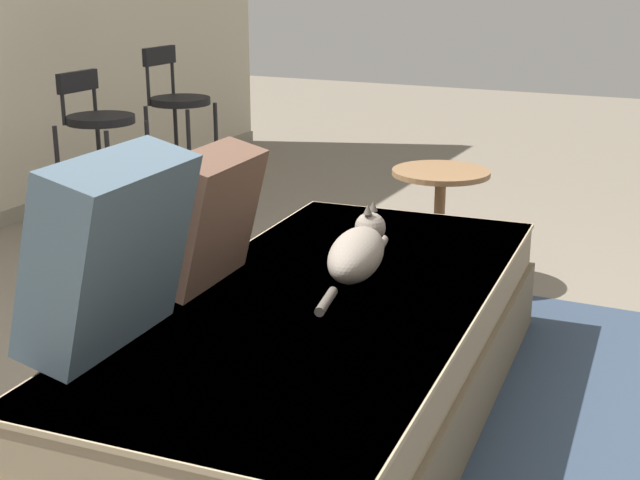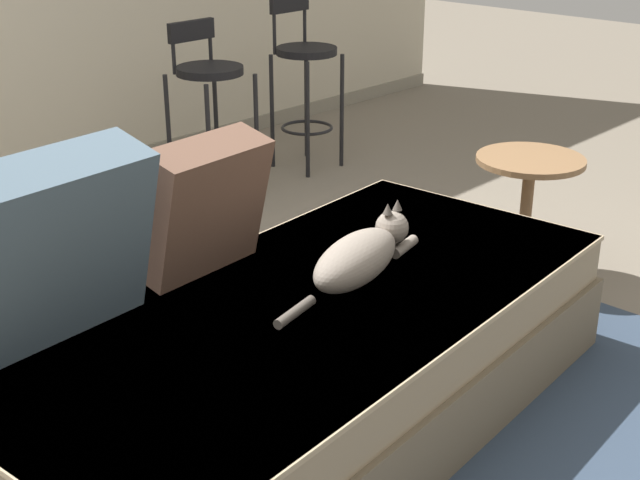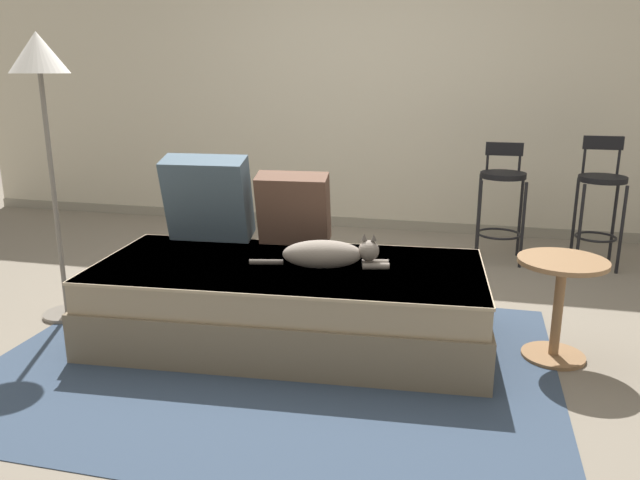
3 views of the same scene
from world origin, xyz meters
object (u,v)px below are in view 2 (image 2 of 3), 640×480
at_px(bar_stool_near_window, 209,97).
at_px(bar_stool_by_doorway, 305,71).
at_px(side_table, 527,200).
at_px(throw_pillow_middle, 202,206).
at_px(cat, 361,256).
at_px(couch, 310,362).
at_px(throw_pillow_corner, 57,245).

xyz_separation_m(bar_stool_near_window, bar_stool_by_doorway, (0.70, 0.00, 0.03)).
bearing_deg(bar_stool_by_doorway, side_table, -105.18).
bearing_deg(bar_stool_near_window, throw_pillow_middle, -130.75).
relative_size(cat, side_table, 1.40).
relative_size(bar_stool_by_doorway, side_table, 1.82).
xyz_separation_m(throw_pillow_middle, side_table, (1.47, -0.29, -0.31)).
distance_m(couch, cat, 0.36).
bearing_deg(throw_pillow_corner, bar_stool_by_doorway, 30.97).
relative_size(throw_pillow_corner, side_table, 0.99).
bearing_deg(cat, side_table, 5.09).
bearing_deg(side_table, cat, -174.91).
bearing_deg(throw_pillow_corner, throw_pillow_middle, 4.03).
distance_m(throw_pillow_corner, bar_stool_near_window, 2.31).
xyz_separation_m(couch, throw_pillow_corner, (-0.60, 0.35, 0.48)).
relative_size(throw_pillow_middle, cat, 0.59).
relative_size(throw_pillow_middle, bar_stool_near_window, 0.49).
relative_size(bar_stool_near_window, side_table, 1.70).
xyz_separation_m(throw_pillow_corner, bar_stool_near_window, (1.77, 1.48, -0.17)).
bearing_deg(bar_stool_by_doorway, cat, -131.86).
bearing_deg(bar_stool_near_window, cat, -117.22).
relative_size(couch, side_table, 4.06).
distance_m(cat, side_table, 1.19).
xyz_separation_m(throw_pillow_middle, bar_stool_near_window, (1.24, 1.44, -0.12)).
height_order(couch, cat, cat).
distance_m(throw_pillow_corner, cat, 0.92).
bearing_deg(side_table, throw_pillow_corner, 172.89).
relative_size(couch, bar_stool_by_doorway, 2.23).
xyz_separation_m(throw_pillow_corner, throw_pillow_middle, (0.52, 0.04, -0.04)).
relative_size(cat, bar_stool_near_window, 0.82).
bearing_deg(throw_pillow_corner, cat, -23.26).
height_order(throw_pillow_corner, bar_stool_by_doorway, bar_stool_by_doorway).
relative_size(throw_pillow_middle, bar_stool_by_doorway, 0.46).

